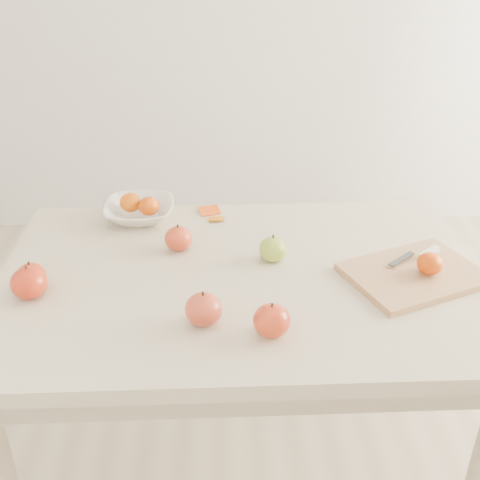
{
  "coord_description": "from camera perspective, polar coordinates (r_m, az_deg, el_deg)",
  "views": [
    {
      "loc": [
        -0.06,
        -1.26,
        1.55
      ],
      "look_at": [
        0.0,
        0.05,
        0.82
      ],
      "focal_mm": 45.0,
      "sensor_mm": 36.0,
      "label": 1
    }
  ],
  "objects": [
    {
      "name": "ground",
      "position": [
        2.0,
        0.07,
        -21.75
      ],
      "size": [
        3.5,
        3.5,
        0.0
      ],
      "primitive_type": "plane",
      "color": "#C6B293",
      "rests_on": "ground"
    },
    {
      "name": "table",
      "position": [
        1.55,
        0.08,
        -6.36
      ],
      "size": [
        1.2,
        0.8,
        0.75
      ],
      "color": "beige",
      "rests_on": "ground"
    },
    {
      "name": "cutting_board",
      "position": [
        1.54,
        16.19,
        -3.14
      ],
      "size": [
        0.38,
        0.33,
        0.02
      ],
      "primitive_type": "cube",
      "rotation": [
        0.0,
        0.0,
        0.39
      ],
      "color": "tan",
      "rests_on": "table"
    },
    {
      "name": "board_tangerine",
      "position": [
        1.52,
        17.55,
        -2.14
      ],
      "size": [
        0.06,
        0.06,
        0.05
      ],
      "primitive_type": "ellipsoid",
      "color": "#C83D07",
      "rests_on": "cutting_board"
    },
    {
      "name": "fruit_bowl",
      "position": [
        1.77,
        -9.51,
        2.71
      ],
      "size": [
        0.2,
        0.2,
        0.05
      ],
      "primitive_type": "imported",
      "color": "white",
      "rests_on": "table"
    },
    {
      "name": "bowl_tangerine_near",
      "position": [
        1.78,
        -10.34,
        3.54
      ],
      "size": [
        0.06,
        0.06,
        0.06
      ],
      "primitive_type": "ellipsoid",
      "color": "#D35407",
      "rests_on": "fruit_bowl"
    },
    {
      "name": "bowl_tangerine_far",
      "position": [
        1.75,
        -8.64,
        3.2
      ],
      "size": [
        0.06,
        0.06,
        0.05
      ],
      "primitive_type": "ellipsoid",
      "color": "#C94F07",
      "rests_on": "fruit_bowl"
    },
    {
      "name": "orange_peel_a",
      "position": [
        1.8,
        -2.91,
        2.67
      ],
      "size": [
        0.07,
        0.06,
        0.01
      ],
      "primitive_type": "cube",
      "rotation": [
        0.21,
        0.0,
        0.27
      ],
      "color": "#DD4D0F",
      "rests_on": "table"
    },
    {
      "name": "orange_peel_b",
      "position": [
        1.75,
        -2.26,
        1.95
      ],
      "size": [
        0.05,
        0.04,
        0.01
      ],
      "primitive_type": "cube",
      "rotation": [
        -0.14,
        0.0,
        0.01
      ],
      "color": "orange",
      "rests_on": "table"
    },
    {
      "name": "paring_knife",
      "position": [
        1.6,
        17.13,
        -1.26
      ],
      "size": [
        0.16,
        0.09,
        0.01
      ],
      "color": "white",
      "rests_on": "cutting_board"
    },
    {
      "name": "apple_green",
      "position": [
        1.54,
        3.13,
        -0.86
      ],
      "size": [
        0.07,
        0.07,
        0.07
      ],
      "primitive_type": "ellipsoid",
      "color": "olive",
      "rests_on": "table"
    },
    {
      "name": "apple_red_c",
      "position": [
        1.28,
        3.02,
        -7.63
      ],
      "size": [
        0.08,
        0.08,
        0.07
      ],
      "primitive_type": "ellipsoid",
      "color": "maroon",
      "rests_on": "table"
    },
    {
      "name": "apple_red_d",
      "position": [
        1.52,
        -19.2,
        -3.23
      ],
      "size": [
        0.07,
        0.07,
        0.06
      ],
      "primitive_type": "ellipsoid",
      "color": "maroon",
      "rests_on": "table"
    },
    {
      "name": "apple_red_a",
      "position": [
        1.59,
        -5.85,
        0.14
      ],
      "size": [
        0.07,
        0.07,
        0.07
      ],
      "primitive_type": "ellipsoid",
      "color": "#8F030A",
      "rests_on": "table"
    },
    {
      "name": "apple_red_b",
      "position": [
        1.48,
        -19.38,
        -3.85
      ],
      "size": [
        0.08,
        0.08,
        0.08
      ],
      "primitive_type": "ellipsoid",
      "color": "#9E0C0D",
      "rests_on": "table"
    },
    {
      "name": "apple_red_e",
      "position": [
        1.31,
        -3.49,
        -6.57
      ],
      "size": [
        0.08,
        0.08,
        0.07
      ],
      "primitive_type": "ellipsoid",
      "color": "maroon",
      "rests_on": "table"
    }
  ]
}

